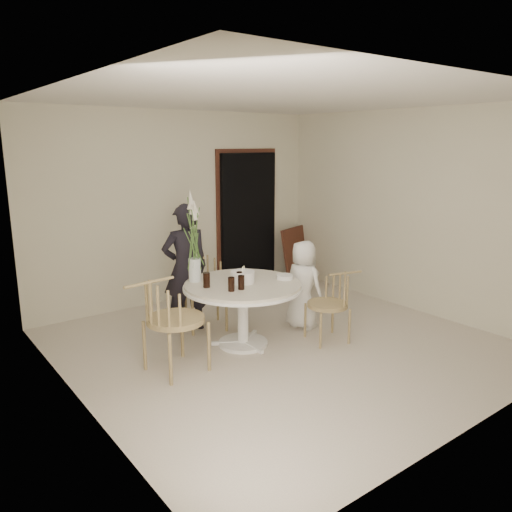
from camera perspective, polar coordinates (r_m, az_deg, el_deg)
ground at (r=5.80m, az=2.84°, el=-10.02°), size 4.50×4.50×0.00m
room_shell at (r=5.38m, az=3.03°, el=6.08°), size 4.50×4.50×4.50m
doorway at (r=7.87m, az=-0.92°, el=4.05°), size 1.00×0.10×2.10m
door_trim at (r=7.89m, az=-1.09°, el=4.52°), size 1.12×0.03×2.22m
table at (r=5.57m, az=-1.51°, el=-4.23°), size 1.33×1.33×0.73m
picture_frame at (r=8.30m, az=4.54°, el=0.20°), size 0.70×0.41×0.88m
chair_far at (r=6.25m, az=-6.11°, el=-2.68°), size 0.61×0.63×0.91m
chair_right at (r=5.83m, az=9.16°, el=-4.58°), size 0.55×0.53×0.81m
chair_left at (r=4.93m, az=-10.56°, el=-6.37°), size 0.64×0.60×1.00m
girl at (r=6.06m, az=-8.06°, el=-1.36°), size 0.63×0.47×1.56m
boy at (r=6.15m, az=5.42°, el=-3.30°), size 0.44×0.59×1.10m
birthday_cake at (r=5.55m, az=-1.54°, el=-2.40°), size 0.27×0.27×0.18m
cola_tumbler_a at (r=5.23m, az=-2.84°, el=-3.24°), size 0.07×0.07×0.15m
cola_tumbler_b at (r=5.29m, az=-1.70°, el=-3.04°), size 0.08×0.08×0.15m
cola_tumbler_c at (r=5.38m, az=-5.67°, el=-2.75°), size 0.08×0.08×0.16m
cola_tumbler_d at (r=5.49m, az=-1.92°, el=-2.52°), size 0.07×0.07×0.14m
plate_stack at (r=5.71m, az=3.31°, el=-2.39°), size 0.23×0.23×0.05m
flower_vase at (r=5.56m, az=-7.11°, el=1.70°), size 0.14×0.14×1.03m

